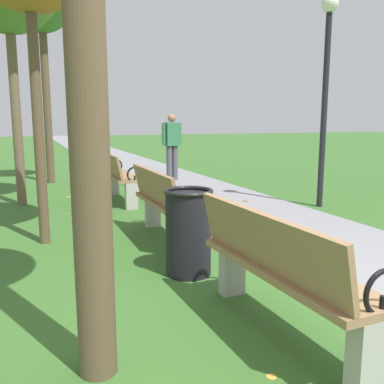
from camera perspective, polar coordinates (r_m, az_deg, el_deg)
The scene contains 10 objects.
ground_plane at distance 3.48m, azimuth 18.18°, elevation -16.04°, with size 80.00×80.00×0.00m, color #386628.
paved_walkway at distance 20.68m, azimuth -12.77°, elevation 5.42°, with size 2.36×44.00×0.02m, color gray.
park_bench_1 at distance 2.97m, azimuth 11.78°, elevation -10.16°, with size 0.53×1.62×0.90m.
park_bench_2 at distance 5.15m, azimuth -3.67°, elevation -1.46°, with size 0.48×1.60×0.90m.
park_bench_3 at distance 7.77m, azimuth -10.00°, elevation 2.22°, with size 0.48×1.60×0.90m.
tree_4 at distance 10.88m, azimuth -19.90°, elevation 23.42°, with size 1.44×1.44×5.03m.
pedestrian_walking at distance 10.37m, azimuth -2.76°, elevation 6.66°, with size 0.53×0.27×1.62m.
trash_bin at distance 4.05m, azimuth -0.50°, elevation -5.43°, with size 0.48×0.48×0.84m.
lamp_post at distance 7.54m, azimuth 17.84°, elevation 15.57°, with size 0.28×0.28×3.48m.
scattered_leaves at distance 5.74m, azimuth -1.36°, elevation -5.13°, with size 3.63×9.51×0.02m.
Camera 1 is at (-2.07, -2.37, 1.48)m, focal length 39.13 mm.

